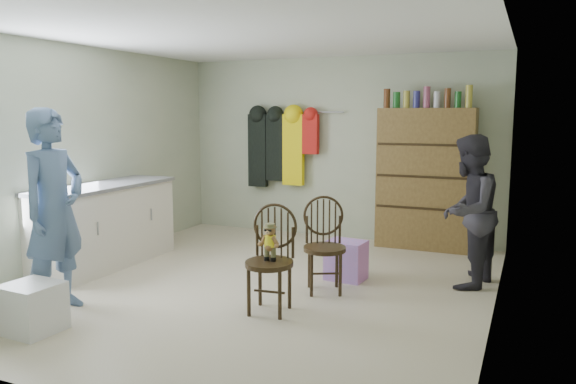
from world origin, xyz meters
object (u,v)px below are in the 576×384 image
at_px(chair_front, 271,252).
at_px(dresser, 425,178).
at_px(counter, 105,225).
at_px(chair_far, 324,241).

bearing_deg(chair_front, dresser, 67.38).
xyz_separation_m(counter, dresser, (3.20, 2.30, 0.44)).
bearing_deg(dresser, counter, -144.32).
distance_m(chair_far, dresser, 2.28).
bearing_deg(dresser, chair_front, -105.70).
xyz_separation_m(counter, chair_front, (2.39, -0.60, 0.06)).
bearing_deg(chair_front, chair_far, 65.58).
bearing_deg(counter, dresser, 35.68).
bearing_deg(chair_far, chair_front, -133.01).
xyz_separation_m(chair_far, dresser, (0.58, 2.16, 0.42)).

